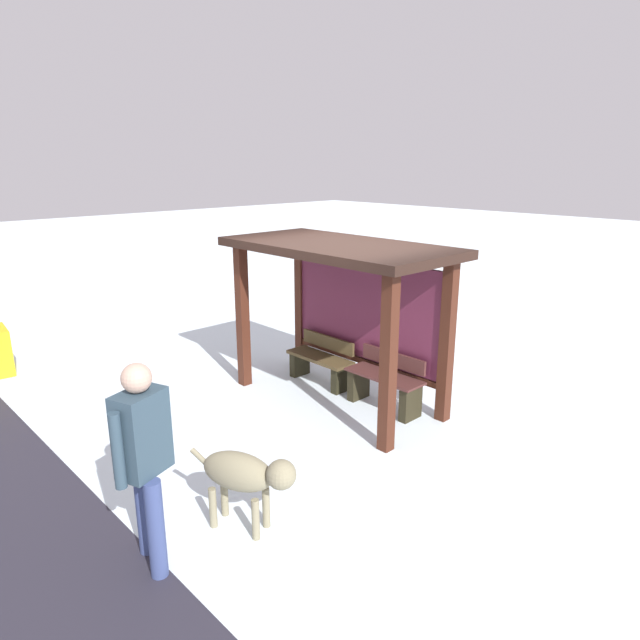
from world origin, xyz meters
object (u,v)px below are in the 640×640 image
bench_center_inside (385,384)px  bus_shelter (346,281)px  bench_left_inside (321,362)px  person_walking (143,451)px  dog (245,475)px

bench_center_inside → bus_shelter: bearing=-168.0°
bus_shelter → bench_left_inside: bearing=168.1°
bus_shelter → person_walking: 3.90m
bench_left_inside → bus_shelter: bearing=-11.9°
bench_center_inside → dog: (0.82, -2.92, 0.21)m
person_walking → dog: 0.99m
dog → person_walking: bearing=-101.5°
bench_center_inside → dog: bearing=-74.3°
bus_shelter → bench_center_inside: bearing=12.0°
bus_shelter → person_walking: (1.27, -3.63, -0.65)m
person_walking → bench_center_inside: bearing=99.8°
bench_left_inside → person_walking: 4.27m
person_walking → dog: size_ratio=1.77×
bus_shelter → bench_left_inside: 1.51m
bench_left_inside → bench_center_inside: bench_center_inside is taller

